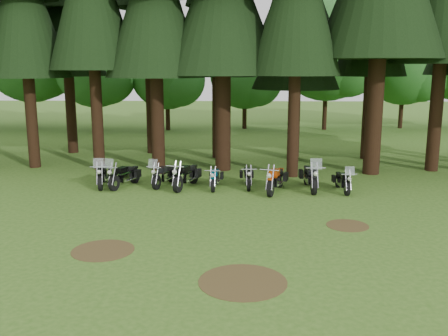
{
  "coord_description": "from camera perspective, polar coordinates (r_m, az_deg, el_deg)",
  "views": [
    {
      "loc": [
        0.89,
        -15.42,
        5.2
      ],
      "look_at": [
        0.26,
        5.0,
        1.0
      ],
      "focal_mm": 40.0,
      "sensor_mm": 36.0,
      "label": 1
    }
  ],
  "objects": [
    {
      "name": "dirt_patch_1",
      "position": [
        17.13,
        13.93,
        -6.39
      ],
      "size": [
        1.4,
        1.4,
        0.01
      ],
      "primitive_type": "cylinder",
      "color": "#4C3D1E",
      "rests_on": "ground"
    },
    {
      "name": "decid_1",
      "position": [
        44.51,
        -20.96,
        11.68
      ],
      "size": [
        7.91,
        7.69,
        9.88
      ],
      "color": "#321D10",
      "rests_on": "ground"
    },
    {
      "name": "motorcycle_3",
      "position": [
        21.6,
        -4.34,
        -0.96
      ],
      "size": [
        0.89,
        2.38,
        0.99
      ],
      "rotation": [
        0.0,
        0.0,
        -0.31
      ],
      "color": "black",
      "rests_on": "ground"
    },
    {
      "name": "motorcycle_6",
      "position": [
        20.98,
        5.92,
        -1.38
      ],
      "size": [
        0.88,
        2.36,
        0.99
      ],
      "rotation": [
        0.0,
        0.0,
        -0.31
      ],
      "color": "black",
      "rests_on": "ground"
    },
    {
      "name": "motorcycle_8",
      "position": [
        21.51,
        13.41,
        -1.54
      ],
      "size": [
        0.42,
        2.01,
        1.27
      ],
      "rotation": [
        0.0,
        0.0,
        0.07
      ],
      "color": "black",
      "rests_on": "ground"
    },
    {
      "name": "ground",
      "position": [
        16.29,
        -1.47,
        -6.99
      ],
      "size": [
        120.0,
        120.0,
        0.0
      ],
      "primitive_type": "plane",
      "color": "#3A681C",
      "rests_on": "ground"
    },
    {
      "name": "motorcycle_0",
      "position": [
        22.47,
        -13.73,
        -0.83
      ],
      "size": [
        0.63,
        2.31,
        1.45
      ],
      "rotation": [
        0.0,
        0.0,
        0.15
      ],
      "color": "black",
      "rests_on": "ground"
    },
    {
      "name": "motorcycle_1",
      "position": [
        22.13,
        -11.31,
        -0.92
      ],
      "size": [
        1.1,
        2.22,
        1.44
      ],
      "rotation": [
        0.0,
        0.0,
        -0.37
      ],
      "color": "black",
      "rests_on": "ground"
    },
    {
      "name": "decid_2",
      "position": [
        41.76,
        -14.22,
        10.93
      ],
      "size": [
        6.72,
        6.53,
        8.4
      ],
      "color": "#321D10",
      "rests_on": "ground"
    },
    {
      "name": "decid_5",
      "position": [
        41.8,
        12.28,
        12.77
      ],
      "size": [
        8.45,
        8.21,
        10.56
      ],
      "color": "#321D10",
      "rests_on": "ground"
    },
    {
      "name": "decid_3",
      "position": [
        40.94,
        -6.2,
        10.59
      ],
      "size": [
        6.12,
        5.95,
        7.65
      ],
      "color": "#321D10",
      "rests_on": "ground"
    },
    {
      "name": "motorcycle_5",
      "position": [
        21.77,
        2.7,
        -1.06
      ],
      "size": [
        0.33,
        2.05,
        0.83
      ],
      "rotation": [
        0.0,
        0.0,
        0.05
      ],
      "color": "black",
      "rests_on": "ground"
    },
    {
      "name": "dirt_patch_2",
      "position": [
        12.54,
        2.15,
        -12.85
      ],
      "size": [
        2.2,
        2.2,
        0.01
      ],
      "primitive_type": "cylinder",
      "color": "#4C3D1E",
      "rests_on": "ground"
    },
    {
      "name": "dirt_patch_0",
      "position": [
        14.9,
        -13.66,
        -9.12
      ],
      "size": [
        1.8,
        1.8,
        0.01
      ],
      "primitive_type": "cylinder",
      "color": "#4C3D1E",
      "rests_on": "ground"
    },
    {
      "name": "motorcycle_7",
      "position": [
        21.53,
        9.84,
        -1.09
      ],
      "size": [
        0.47,
        2.51,
        1.58
      ],
      "rotation": [
        0.0,
        0.0,
        0.04
      ],
      "color": "black",
      "rests_on": "ground"
    },
    {
      "name": "decid_6",
      "position": [
        44.66,
        20.38,
        10.91
      ],
      "size": [
        7.06,
        6.86,
        8.82
      ],
      "color": "#321D10",
      "rests_on": "ground"
    },
    {
      "name": "motorcycle_4",
      "position": [
        21.53,
        -1.03,
        -1.22
      ],
      "size": [
        0.34,
        2.01,
        0.82
      ],
      "rotation": [
        0.0,
        0.0,
        -0.07
      ],
      "color": "black",
      "rests_on": "ground"
    },
    {
      "name": "pine_back_4",
      "position": [
        29.0,
        8.38,
        17.54
      ],
      "size": [
        4.94,
        4.94,
        13.78
      ],
      "color": "#321D10",
      "rests_on": "ground"
    },
    {
      "name": "decid_4",
      "position": [
        41.75,
        2.76,
        10.46
      ],
      "size": [
        5.93,
        5.76,
        7.41
      ],
      "color": "#321D10",
      "rests_on": "ground"
    },
    {
      "name": "motorcycle_2",
      "position": [
        22.09,
        -6.87,
        -0.86
      ],
      "size": [
        0.91,
        2.16,
        1.38
      ],
      "rotation": [
        0.0,
        0.0,
        -0.3
      ],
      "color": "black",
      "rests_on": "ground"
    }
  ]
}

